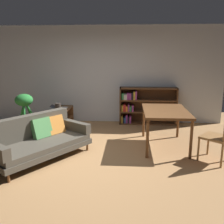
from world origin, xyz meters
name	(u,v)px	position (x,y,z in m)	size (l,w,h in m)	color
ground_plane	(87,157)	(0.00, 0.00, 0.00)	(8.16, 8.16, 0.00)	#A87A4C
back_wall_panel	(102,75)	(0.00, 2.70, 1.35)	(6.80, 0.10, 2.70)	silver
fabric_couch	(38,139)	(-0.91, -0.05, 0.36)	(1.78, 2.02, 0.78)	brown
media_console	(62,120)	(-0.95, 1.74, 0.26)	(0.36, 1.16, 0.54)	brown
open_laptop	(60,108)	(-1.01, 1.85, 0.56)	(0.45, 0.34, 0.08)	silver
desk_speaker	(58,107)	(-0.96, 1.54, 0.64)	(0.14, 0.14, 0.20)	#2D2823
potted_floor_plant	(24,107)	(-1.89, 1.71, 0.59)	(0.54, 0.48, 0.93)	brown
dining_table	(165,114)	(1.55, 0.69, 0.71)	(0.90, 1.38, 0.79)	brown
dining_chair_near	(221,134)	(2.43, -0.05, 0.53)	(0.65, 0.65, 0.96)	olive
bookshelf	(144,106)	(1.21, 2.51, 0.51)	(1.58, 0.34, 1.03)	#56351E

